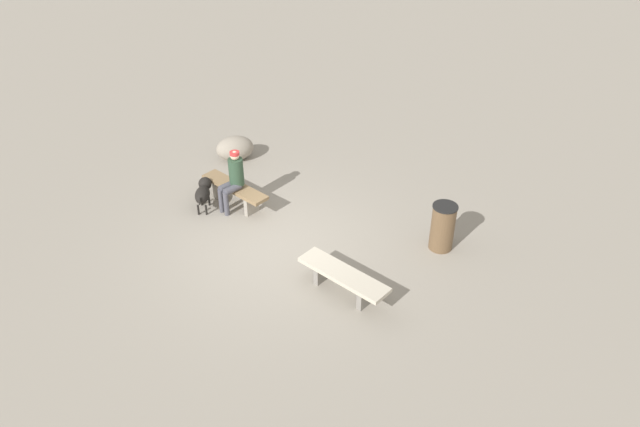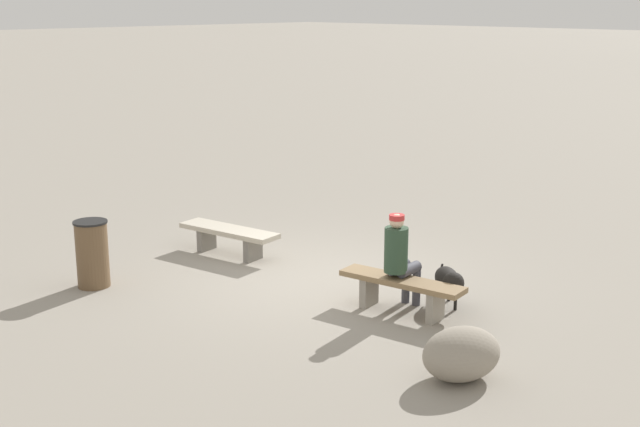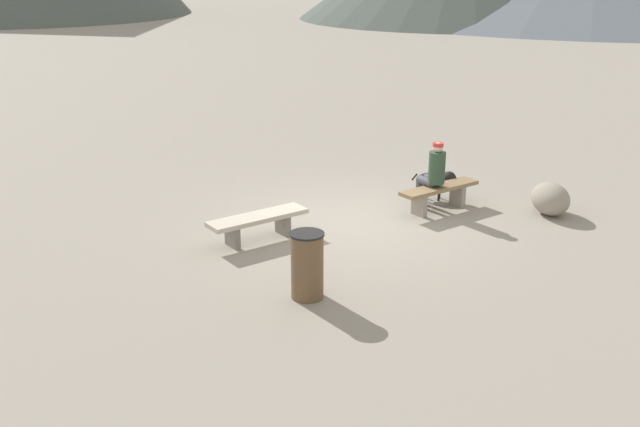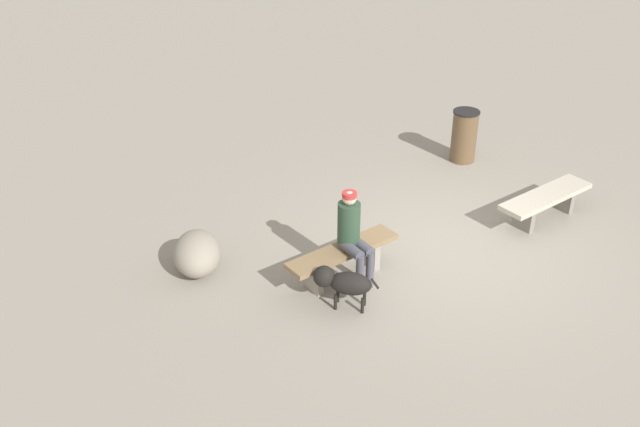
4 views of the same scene
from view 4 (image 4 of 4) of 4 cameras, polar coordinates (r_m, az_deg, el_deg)
The scene contains 7 objects.
ground at distance 10.99m, azimuth 10.14°, elevation -3.05°, with size 210.00×210.00×0.06m, color gray.
bench_left at distance 11.98m, azimuth 17.26°, elevation 1.02°, with size 1.81×0.72×0.45m.
bench_right at distance 10.04m, azimuth 1.79°, elevation -3.37°, with size 1.76×0.64×0.48m.
seated_person at distance 9.82m, azimuth 2.56°, elevation -1.43°, with size 0.36×0.61×1.33m.
dog at distance 9.47m, azimuth 1.77°, elevation -5.37°, with size 0.72×0.67×0.58m.
trash_bin at distance 13.58m, azimuth 11.24°, elevation 5.99°, with size 0.49×0.49×0.97m.
boulder at distance 10.35m, azimuth -9.62°, elevation -3.11°, with size 0.66×0.90×0.59m, color gray.
Camera 4 is at (6.01, 7.06, 5.86)m, focal length 40.80 mm.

